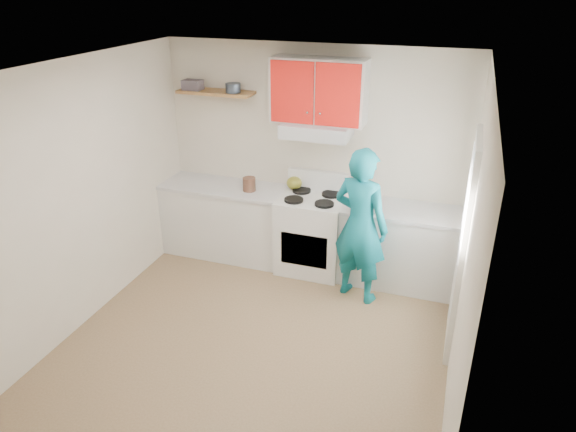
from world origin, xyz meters
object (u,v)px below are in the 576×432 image
at_px(tin, 233,88).
at_px(person, 360,226).
at_px(stove, 312,234).
at_px(kettle, 294,183).
at_px(crock, 249,185).

distance_m(tin, person, 2.14).
xyz_separation_m(stove, tin, (-1.01, 0.14, 1.63)).
xyz_separation_m(stove, kettle, (-0.29, 0.20, 0.54)).
relative_size(crock, person, 0.11).
bearing_deg(stove, tin, 172.09).
xyz_separation_m(crock, person, (1.43, -0.40, -0.13)).
xyz_separation_m(tin, person, (1.66, -0.56, -1.23)).
relative_size(tin, person, 0.10).
relative_size(stove, crock, 5.00).
height_order(stove, crock, crock).
height_order(stove, kettle, kettle).
relative_size(kettle, crock, 1.01).
bearing_deg(kettle, crock, -150.15).
bearing_deg(tin, kettle, 4.74).
bearing_deg(tin, stove, -7.91).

